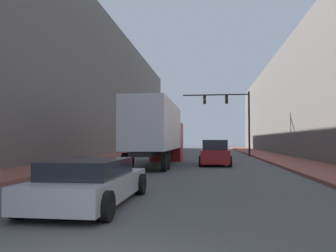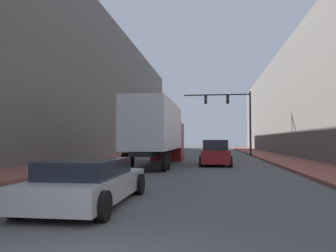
{
  "view_description": "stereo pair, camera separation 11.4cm",
  "coord_description": "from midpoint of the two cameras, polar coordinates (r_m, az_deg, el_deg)",
  "views": [
    {
      "loc": [
        1.62,
        -3.01,
        1.68
      ],
      "look_at": [
        -0.56,
        14.12,
        2.43
      ],
      "focal_mm": 35.0,
      "sensor_mm": 36.0,
      "label": 1
    },
    {
      "loc": [
        1.73,
        -2.99,
        1.68
      ],
      "look_at": [
        -0.56,
        14.12,
        2.43
      ],
      "focal_mm": 35.0,
      "sensor_mm": 36.0,
      "label": 2
    }
  ],
  "objects": [
    {
      "name": "sidewalk_right",
      "position": [
        33.57,
        17.55,
        -5.11
      ],
      "size": [
        3.48,
        80.0,
        0.15
      ],
      "color": "brown",
      "rests_on": "ground"
    },
    {
      "name": "sidewalk_left",
      "position": [
        34.33,
        -8.53,
        -5.14
      ],
      "size": [
        3.48,
        80.0,
        0.15
      ],
      "color": "brown",
      "rests_on": "ground"
    },
    {
      "name": "building_right",
      "position": [
        34.95,
        25.12,
        4.71
      ],
      "size": [
        6.0,
        80.0,
        11.83
      ],
      "color": "#66605B",
      "rests_on": "ground"
    },
    {
      "name": "building_left",
      "position": [
        36.38,
        -15.72,
        7.27
      ],
      "size": [
        6.0,
        80.0,
        15.57
      ],
      "color": "#66605B",
      "rests_on": "ground"
    },
    {
      "name": "semi_truck",
      "position": [
        22.37,
        -1.86,
        -0.99
      ],
      "size": [
        2.46,
        11.95,
        4.05
      ],
      "color": "silver",
      "rests_on": "ground"
    },
    {
      "name": "sedan_car",
      "position": [
        8.91,
        -13.62,
        -9.47
      ],
      "size": [
        2.15,
        4.74,
        1.18
      ],
      "color": "#B7B7BC",
      "rests_on": "ground"
    },
    {
      "name": "suv_car",
      "position": [
        22.41,
        8.0,
        -4.71
      ],
      "size": [
        2.05,
        4.63,
        1.7
      ],
      "color": "maroon",
      "rests_on": "ground"
    },
    {
      "name": "traffic_signal_gantry",
      "position": [
        35.28,
        11.2,
        2.52
      ],
      "size": [
        7.05,
        0.35,
        6.81
      ],
      "color": "black",
      "rests_on": "ground"
    }
  ]
}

